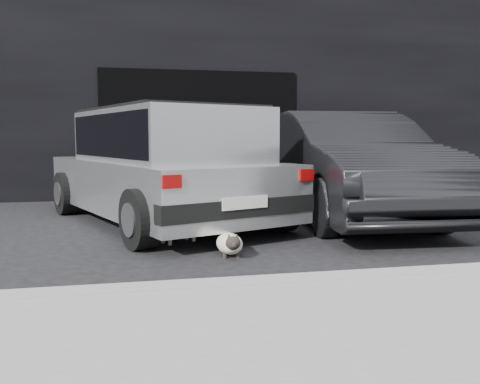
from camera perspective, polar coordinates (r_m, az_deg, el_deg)
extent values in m
plane|color=black|center=(6.54, -8.61, -4.88)|extent=(80.00, 80.00, 0.00)
cube|color=black|center=(12.55, -5.74, 11.82)|extent=(34.00, 4.00, 5.00)
cube|color=black|center=(10.49, -4.49, 6.40)|extent=(4.00, 0.10, 2.60)
cube|color=gray|center=(4.21, 7.43, -10.18)|extent=(18.00, 0.25, 0.12)
cube|color=gray|center=(3.17, 14.88, -16.00)|extent=(18.00, 2.20, 0.11)
cube|color=#AEB1B3|center=(7.55, -8.90, 0.87)|extent=(3.47, 4.88, 0.71)
cube|color=#AEB1B3|center=(7.31, -8.26, 6.28)|extent=(2.71, 3.41, 0.71)
cube|color=black|center=(7.31, -8.26, 6.28)|extent=(2.68, 3.30, 0.57)
cube|color=black|center=(5.68, 0.05, -1.81)|extent=(1.94, 0.90, 0.21)
cube|color=black|center=(9.55, -14.19, 1.21)|extent=(1.94, 0.90, 0.21)
cube|color=silver|center=(5.59, 0.60, -1.22)|extent=(0.56, 0.23, 0.14)
cube|color=#8C0707|center=(5.13, -7.65, 1.16)|extent=(0.20, 0.11, 0.14)
cube|color=#8C0707|center=(6.10, 7.48, 1.93)|extent=(0.20, 0.11, 0.14)
cube|color=black|center=(7.32, -8.30, 9.19)|extent=(2.60, 3.13, 0.03)
cylinder|color=black|center=(5.73, -11.17, -3.00)|extent=(0.48, 0.73, 0.69)
cylinder|color=slate|center=(5.68, -12.45, -3.11)|extent=(0.16, 0.36, 0.38)
cylinder|color=black|center=(6.70, 4.46, -1.61)|extent=(0.48, 0.73, 0.69)
cylinder|color=slate|center=(6.78, 5.38, -1.52)|extent=(0.16, 0.36, 0.38)
cylinder|color=black|center=(8.71, -18.93, -0.14)|extent=(0.48, 0.73, 0.69)
cylinder|color=slate|center=(8.68, -19.81, -0.19)|extent=(0.16, 0.36, 0.38)
cylinder|color=black|center=(9.37, -7.33, 0.56)|extent=(0.48, 0.73, 0.69)
cylinder|color=slate|center=(9.43, -6.58, 0.60)|extent=(0.16, 0.36, 0.38)
imported|color=black|center=(7.95, 11.75, 2.98)|extent=(2.06, 5.11, 1.65)
ellipsoid|color=beige|center=(5.43, -1.20, -5.80)|extent=(0.30, 0.56, 0.21)
ellipsoid|color=beige|center=(5.29, -1.00, -5.84)|extent=(0.25, 0.25, 0.20)
ellipsoid|color=black|center=(5.15, -0.78, -5.76)|extent=(0.16, 0.14, 0.14)
sphere|color=black|center=(5.09, -0.68, -5.98)|extent=(0.06, 0.06, 0.06)
cone|color=black|center=(5.16, -0.37, -5.00)|extent=(0.05, 0.07, 0.07)
cone|color=black|center=(5.15, -1.25, -5.03)|extent=(0.05, 0.07, 0.07)
cylinder|color=black|center=(5.30, -0.22, -7.02)|extent=(0.04, 0.04, 0.07)
cylinder|color=black|center=(5.29, -1.70, -7.07)|extent=(0.04, 0.04, 0.07)
cylinder|color=black|center=(5.62, -0.72, -6.28)|extent=(0.04, 0.04, 0.07)
cylinder|color=black|center=(5.60, -2.12, -6.33)|extent=(0.04, 0.04, 0.07)
cylinder|color=black|center=(5.73, -1.60, -5.54)|extent=(0.13, 0.30, 0.09)
ellipsoid|color=silver|center=(6.09, -6.93, -3.93)|extent=(0.64, 0.53, 0.25)
ellipsoid|color=silver|center=(6.17, -5.82, -3.55)|extent=(0.34, 0.34, 0.21)
ellipsoid|color=white|center=(6.24, -4.71, -2.64)|extent=(0.20, 0.21, 0.15)
sphere|color=white|center=(6.28, -4.22, -2.65)|extent=(0.07, 0.07, 0.07)
cone|color=white|center=(6.25, -5.06, -2.00)|extent=(0.08, 0.08, 0.08)
cone|color=white|center=(6.19, -4.61, -2.08)|extent=(0.08, 0.08, 0.08)
cylinder|color=white|center=(6.26, -5.99, -4.67)|extent=(0.05, 0.05, 0.14)
cylinder|color=white|center=(6.15, -5.23, -4.87)|extent=(0.05, 0.05, 0.14)
cylinder|color=white|center=(6.08, -8.62, -5.03)|extent=(0.05, 0.05, 0.14)
cylinder|color=white|center=(5.96, -7.88, -5.25)|extent=(0.05, 0.05, 0.14)
cylinder|color=white|center=(5.94, -9.43, -4.77)|extent=(0.24, 0.27, 0.10)
ellipsoid|color=gray|center=(6.01, -7.61, -3.83)|extent=(0.26, 0.24, 0.10)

